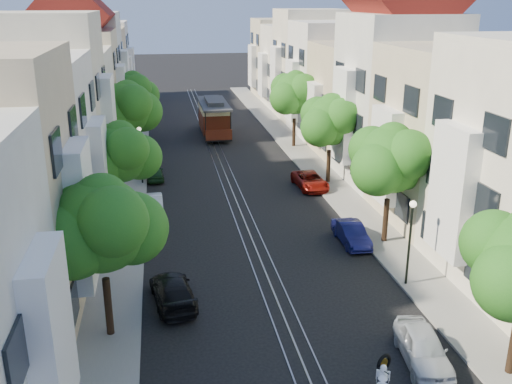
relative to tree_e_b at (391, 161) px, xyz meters
name	(u,v)px	position (x,y,z in m)	size (l,w,h in m)	color
ground	(219,159)	(-7.26, 19.02, -4.73)	(200.00, 200.00, 0.00)	black
sidewalk_east	(302,155)	(-0.01, 19.02, -4.67)	(2.50, 80.00, 0.12)	gray
sidewalk_west	(132,162)	(-14.51, 19.02, -4.67)	(2.50, 80.00, 0.12)	gray
rail_left	(213,159)	(-7.81, 19.02, -4.72)	(0.06, 80.00, 0.02)	gray
rail_slot	(219,159)	(-7.26, 19.02, -4.72)	(0.06, 80.00, 0.02)	gray
rail_right	(226,159)	(-6.71, 19.02, -4.72)	(0.06, 80.00, 0.02)	gray
lane_line	(219,159)	(-7.26, 19.02, -4.73)	(0.08, 80.00, 0.01)	tan
townhouses_east	(356,94)	(4.61, 18.94, 0.45)	(7.75, 72.00, 12.00)	beige
townhouses_west	(68,104)	(-19.13, 18.94, 0.35)	(7.75, 72.00, 11.76)	silver
tree_e_b	(391,161)	(0.00, 0.00, 0.00)	(4.93, 4.08, 6.68)	black
tree_e_c	(331,122)	(0.00, 11.00, -0.13)	(4.84, 3.99, 6.52)	black
tree_e_d	(295,94)	(0.00, 22.00, 0.13)	(5.01, 4.16, 6.85)	black
tree_w_a	(102,227)	(-14.40, -7.00, 0.00)	(4.93, 4.08, 6.68)	black
tree_w_b	(120,155)	(-14.40, 5.00, -0.34)	(4.72, 3.87, 6.27)	black
tree_w_c	(128,109)	(-14.40, 16.00, 0.34)	(5.13, 4.28, 7.09)	black
tree_w_d	(133,93)	(-14.40, 27.00, -0.13)	(4.84, 3.99, 6.52)	black
lamp_east	(411,230)	(-0.96, -4.98, -1.89)	(0.32, 0.32, 4.16)	black
lamp_west	(140,147)	(-13.56, 13.02, -1.89)	(0.32, 0.32, 4.16)	black
sportbike_rider	(383,382)	(-5.19, -12.62, -3.93)	(1.01, 1.60, 1.50)	black
cable_car	(214,116)	(-6.76, 28.16, -2.78)	(2.71, 8.59, 3.30)	black
parked_car_e_near	(423,348)	(-2.86, -10.77, -4.09)	(1.51, 3.76, 1.28)	silver
parked_car_e_mid	(351,234)	(-1.93, 0.19, -4.14)	(1.25, 3.60, 1.19)	#0D0F43
parked_car_e_far	(310,180)	(-1.66, 10.11, -4.17)	(1.89, 4.09, 1.14)	maroon
parked_car_w_near	(173,291)	(-11.88, -4.81, -4.13)	(1.70, 4.18, 1.21)	black
parked_car_w_mid	(152,203)	(-12.86, 6.93, -4.09)	(1.36, 3.90, 1.28)	silver
parked_car_w_far	(155,173)	(-12.65, 13.97, -4.19)	(1.28, 3.17, 1.08)	#163818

